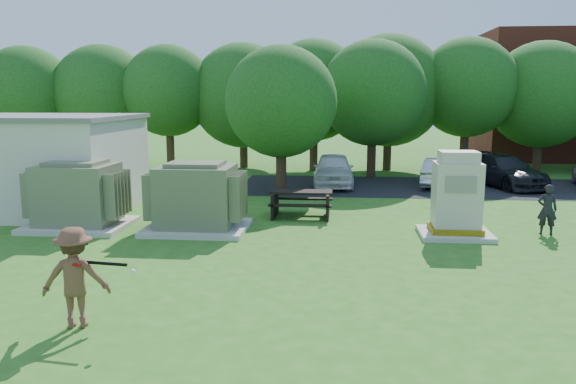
# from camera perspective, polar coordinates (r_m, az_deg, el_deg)

# --- Properties ---
(ground) EXTENTS (120.00, 120.00, 0.00)m
(ground) POSITION_cam_1_polar(r_m,az_deg,el_deg) (12.43, -1.77, -9.03)
(ground) COLOR #2D6619
(ground) RESTS_ON ground
(parking_strip) EXTENTS (20.00, 6.00, 0.01)m
(parking_strip) POSITION_cam_1_polar(r_m,az_deg,el_deg) (26.08, 17.56, 0.45)
(parking_strip) COLOR #232326
(parking_strip) RESTS_ON ground
(transformer_left) EXTENTS (3.00, 2.40, 2.07)m
(transformer_left) POSITION_cam_1_polar(r_m,az_deg,el_deg) (18.29, -20.56, -0.43)
(transformer_left) COLOR beige
(transformer_left) RESTS_ON ground
(transformer_right) EXTENTS (3.00, 2.40, 2.07)m
(transformer_right) POSITION_cam_1_polar(r_m,az_deg,el_deg) (17.00, -9.27, -0.66)
(transformer_right) COLOR beige
(transformer_right) RESTS_ON ground
(generator_cabinet) EXTENTS (2.02, 1.66, 2.46)m
(generator_cabinet) POSITION_cam_1_polar(r_m,az_deg,el_deg) (16.75, 16.74, -0.73)
(generator_cabinet) COLOR beige
(generator_cabinet) RESTS_ON ground
(picnic_table) EXTENTS (2.06, 1.54, 0.88)m
(picnic_table) POSITION_cam_1_polar(r_m,az_deg,el_deg) (18.76, 1.36, -0.88)
(picnic_table) COLOR black
(picnic_table) RESTS_ON ground
(batter) EXTENTS (1.27, 0.90, 1.78)m
(batter) POSITION_cam_1_polar(r_m,az_deg,el_deg) (10.50, -20.81, -8.11)
(batter) COLOR brown
(batter) RESTS_ON ground
(person_by_generator) EXTENTS (0.60, 0.46, 1.49)m
(person_by_generator) POSITION_cam_1_polar(r_m,az_deg,el_deg) (17.94, 24.84, -1.63)
(person_by_generator) COLOR black
(person_by_generator) RESTS_ON ground
(car_white) EXTENTS (1.80, 4.34, 1.47)m
(car_white) POSITION_cam_1_polar(r_m,az_deg,el_deg) (25.38, 4.63, 2.29)
(car_white) COLOR white
(car_white) RESTS_ON ground
(car_silver_a) EXTENTS (2.42, 4.14, 1.29)m
(car_silver_a) POSITION_cam_1_polar(r_m,az_deg,el_deg) (26.05, 15.38, 1.96)
(car_silver_a) COLOR silver
(car_silver_a) RESTS_ON ground
(car_dark) EXTENTS (3.58, 5.20, 1.40)m
(car_dark) POSITION_cam_1_polar(r_m,az_deg,el_deg) (26.96, 21.01, 2.03)
(car_dark) COLOR black
(car_dark) RESTS_ON ground
(batting_equipment) EXTENTS (1.20, 0.30, 0.15)m
(batting_equipment) POSITION_cam_1_polar(r_m,az_deg,el_deg) (10.12, -18.31, -7.07)
(batting_equipment) COLOR black
(batting_equipment) RESTS_ON ground
(tree_row) EXTENTS (41.30, 13.30, 7.30)m
(tree_row) POSITION_cam_1_polar(r_m,az_deg,el_deg) (30.18, 6.01, 9.95)
(tree_row) COLOR #47301E
(tree_row) RESTS_ON ground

